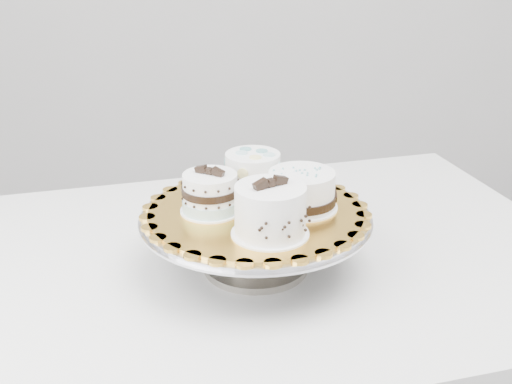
{
  "coord_description": "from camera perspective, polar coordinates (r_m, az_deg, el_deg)",
  "views": [
    {
      "loc": [
        -0.18,
        -0.9,
        1.3
      ],
      "look_at": [
        -0.05,
        0.06,
        0.89
      ],
      "focal_mm": 45.0,
      "sensor_mm": 36.0,
      "label": 1
    }
  ],
  "objects": [
    {
      "name": "cake_banded",
      "position": [
        1.05,
        -4.08,
        -0.19
      ],
      "size": [
        0.12,
        0.12,
        0.08
      ],
      "rotation": [
        0.0,
        0.0,
        -0.61
      ],
      "color": "white",
      "rests_on": "cake_board"
    },
    {
      "name": "cake_ribbon",
      "position": [
        1.06,
        4.12,
        0.08
      ],
      "size": [
        0.13,
        0.13,
        0.07
      ],
      "rotation": [
        0.0,
        0.0,
        -0.17
      ],
      "color": "white",
      "rests_on": "cake_board"
    },
    {
      "name": "cake_swirl",
      "position": [
        0.96,
        1.28,
        -1.78
      ],
      "size": [
        0.14,
        0.14,
        0.1
      ],
      "rotation": [
        0.0,
        0.0,
        0.43
      ],
      "color": "white",
      "rests_on": "cake_board"
    },
    {
      "name": "cake_board",
      "position": [
        1.06,
        -0.03,
        -1.73
      ],
      "size": [
        0.42,
        0.42,
        0.01
      ],
      "primitive_type": "cylinder",
      "rotation": [
        0.0,
        0.0,
        0.19
      ],
      "color": "gold",
      "rests_on": "cake_stand"
    },
    {
      "name": "cake_dots",
      "position": [
        1.12,
        -0.29,
        1.77
      ],
      "size": [
        0.12,
        0.12,
        0.07
      ],
      "rotation": [
        0.0,
        0.0,
        0.18
      ],
      "color": "white",
      "rests_on": "cake_board"
    },
    {
      "name": "cake_stand",
      "position": [
        1.08,
        -0.03,
        -3.45
      ],
      "size": [
        0.39,
        0.39,
        0.1
      ],
      "color": "gray",
      "rests_on": "table"
    },
    {
      "name": "table",
      "position": [
        1.19,
        -0.65,
        -8.87
      ],
      "size": [
        1.3,
        0.95,
        0.75
      ],
      "rotation": [
        0.0,
        0.0,
        0.13
      ],
      "color": "white",
      "rests_on": "floor"
    }
  ]
}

